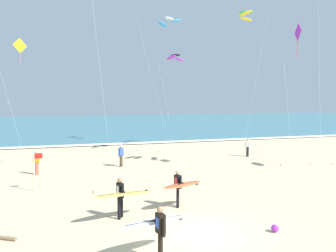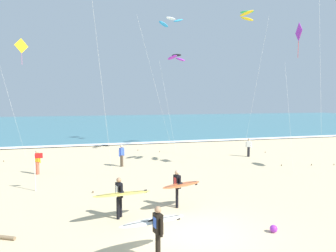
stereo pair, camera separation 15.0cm
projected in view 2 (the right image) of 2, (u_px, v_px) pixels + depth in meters
The scene contains 16 objects.
ground_plane at pixel (198, 233), 11.00m from camera, with size 160.00×160.00×0.00m, color #D1BA8E.
ocean_water at pixel (108, 123), 61.50m from camera, with size 160.00×60.00×0.08m, color teal.
shoreline_foam at pixel (125, 143), 32.90m from camera, with size 160.00×1.38×0.01m, color white.
surfer_lead at pixel (156, 226), 9.16m from camera, with size 2.25×1.10×1.71m.
surfer_trailing at pixel (121, 194), 12.18m from camera, with size 2.50×1.22×1.71m.
surfer_third at pixel (179, 185), 13.45m from camera, with size 2.02×1.17×1.71m.
kite_arc_ivory_near at pixel (171, 21), 30.90m from camera, with size 5.16×3.82×13.30m.
kite_arc_emerald_far at pixel (247, 15), 27.08m from camera, with size 2.84×2.81×12.85m.
kite_diamond_golden_high at pixel (21, 50), 24.35m from camera, with size 1.88×1.67×9.83m.
kite_arc_charcoal_distant at pixel (176, 58), 26.33m from camera, with size 2.32×2.32×8.85m.
kite_diamond_violet_close at pixel (298, 38), 19.02m from camera, with size 1.00×2.94×9.70m.
bystander_blue_top at pixel (122, 155), 21.91m from camera, with size 0.42×0.33×1.59m.
bystander_white_top at pixel (249, 147), 25.69m from camera, with size 0.45×0.31×1.59m.
bystander_yellow_top at pixel (37, 162), 19.59m from camera, with size 0.44×0.32×1.59m.
lifeguard_flag at pixel (36, 168), 16.01m from camera, with size 0.45×0.05×2.10m.
beach_ball at pixel (274, 229), 11.05m from camera, with size 0.28×0.28×0.28m, color purple.
Camera 2 is at (-3.80, -9.97, 4.88)m, focal length 32.15 mm.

